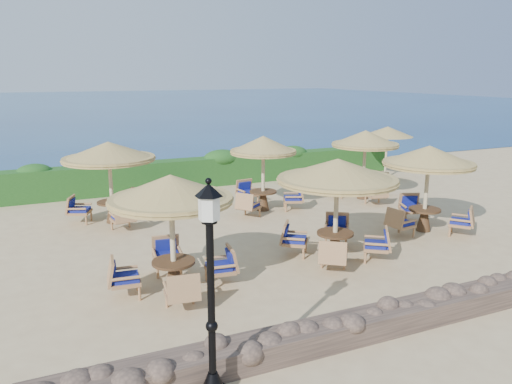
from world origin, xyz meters
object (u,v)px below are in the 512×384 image
object	(u,v)px
cafe_set_0	(172,213)
cafe_set_4	(263,161)
lamp_post	(211,304)
extra_parasol	(387,132)
cafe_set_1	(337,188)
cafe_set_5	(365,151)
cafe_set_3	(109,164)
cafe_set_2	(428,171)

from	to	relation	value
cafe_set_0	cafe_set_4	xyz separation A→B (m)	(4.65, 5.31, -0.02)
lamp_post	cafe_set_0	xyz separation A→B (m)	(0.48, 3.99, 0.25)
extra_parasol	cafe_set_1	bearing A→B (deg)	-134.96
cafe_set_1	cafe_set_5	distance (m)	6.75
lamp_post	cafe_set_0	bearing A→B (deg)	83.14
extra_parasol	cafe_set_4	bearing A→B (deg)	-160.14
extra_parasol	cafe_set_3	bearing A→B (deg)	-170.73
lamp_post	cafe_set_2	bearing A→B (deg)	30.59
cafe_set_0	cafe_set_5	size ratio (longest dim) A/B	1.04
cafe_set_5	cafe_set_2	bearing A→B (deg)	-99.97
cafe_set_3	cafe_set_5	distance (m)	9.39
cafe_set_2	cafe_set_3	world-z (taller)	same
cafe_set_0	cafe_set_4	world-z (taller)	same
extra_parasol	lamp_post	bearing A→B (deg)	-136.40
lamp_post	cafe_set_4	bearing A→B (deg)	61.13
extra_parasol	cafe_set_0	world-z (taller)	cafe_set_0
cafe_set_0	cafe_set_3	size ratio (longest dim) A/B	0.97
cafe_set_2	cafe_set_4	bearing A→B (deg)	130.18
lamp_post	cafe_set_5	world-z (taller)	lamp_post
cafe_set_1	lamp_post	bearing A→B (deg)	-138.82
cafe_set_4	cafe_set_5	xyz separation A→B (m)	(4.26, -0.02, 0.07)
lamp_post	cafe_set_4	world-z (taller)	lamp_post
cafe_set_0	cafe_set_5	xyz separation A→B (m)	(8.91, 5.29, 0.05)
extra_parasol	cafe_set_5	size ratio (longest dim) A/B	0.88
extra_parasol	cafe_set_0	size ratio (longest dim) A/B	0.84
cafe_set_1	cafe_set_4	distance (m)	5.05
cafe_set_2	cafe_set_5	size ratio (longest dim) A/B	1.02
cafe_set_2	cafe_set_5	bearing A→B (deg)	80.03
cafe_set_0	cafe_set_1	bearing A→B (deg)	3.50
cafe_set_2	cafe_set_3	size ratio (longest dim) A/B	0.95
cafe_set_3	cafe_set_0	bearing A→B (deg)	-85.66
lamp_post	cafe_set_1	world-z (taller)	lamp_post
cafe_set_0	cafe_set_1	xyz separation A→B (m)	(4.39, 0.27, 0.10)
cafe_set_4	cafe_set_5	distance (m)	4.26
lamp_post	cafe_set_3	distance (m)	9.96
lamp_post	cafe_set_5	xyz separation A→B (m)	(9.39, 9.28, 0.30)
cafe_set_0	cafe_set_3	distance (m)	5.97
lamp_post	cafe_set_5	size ratio (longest dim) A/B	1.21
cafe_set_1	cafe_set_2	distance (m)	3.88
cafe_set_3	extra_parasol	bearing A→B (deg)	9.27
cafe_set_1	cafe_set_4	size ratio (longest dim) A/B	1.13
lamp_post	extra_parasol	size ratio (longest dim) A/B	1.38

